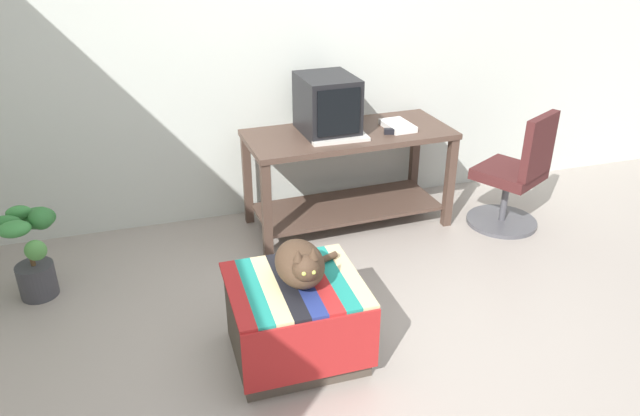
{
  "coord_description": "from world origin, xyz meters",
  "views": [
    {
      "loc": [
        -0.99,
        -2.2,
        2.15
      ],
      "look_at": [
        -0.04,
        0.85,
        0.55
      ],
      "focal_mm": 33.77,
      "sensor_mm": 36.0,
      "label": 1
    }
  ],
  "objects_px": {
    "stapler": "(392,131)",
    "keyboard": "(339,139)",
    "office_chair": "(515,179)",
    "desk": "(348,162)",
    "ottoman_with_blanket": "(296,319)",
    "cat": "(301,264)",
    "potted_plant": "(32,248)",
    "book": "(398,126)",
    "tv_monitor": "(327,105)"
  },
  "relations": [
    {
      "from": "tv_monitor",
      "to": "ottoman_with_blanket",
      "type": "bearing_deg",
      "value": -116.31
    },
    {
      "from": "keyboard",
      "to": "stapler",
      "type": "distance_m",
      "value": 0.39
    },
    {
      "from": "keyboard",
      "to": "ottoman_with_blanket",
      "type": "distance_m",
      "value": 1.44
    },
    {
      "from": "ottoman_with_blanket",
      "to": "desk",
      "type": "bearing_deg",
      "value": 60.32
    },
    {
      "from": "book",
      "to": "keyboard",
      "type": "bearing_deg",
      "value": -170.53
    },
    {
      "from": "keyboard",
      "to": "office_chair",
      "type": "height_order",
      "value": "office_chair"
    },
    {
      "from": "desk",
      "to": "cat",
      "type": "xyz_separation_m",
      "value": [
        -0.73,
        -1.33,
        0.06
      ]
    },
    {
      "from": "potted_plant",
      "to": "office_chair",
      "type": "xyz_separation_m",
      "value": [
        3.27,
        -0.08,
        0.06
      ]
    },
    {
      "from": "desk",
      "to": "office_chair",
      "type": "relative_size",
      "value": 1.67
    },
    {
      "from": "office_chair",
      "to": "stapler",
      "type": "relative_size",
      "value": 8.09
    },
    {
      "from": "office_chair",
      "to": "keyboard",
      "type": "bearing_deg",
      "value": -39.99
    },
    {
      "from": "keyboard",
      "to": "stapler",
      "type": "xyz_separation_m",
      "value": [
        0.39,
        0.01,
        0.01
      ]
    },
    {
      "from": "stapler",
      "to": "ottoman_with_blanket",
      "type": "bearing_deg",
      "value": 157.25
    },
    {
      "from": "potted_plant",
      "to": "ottoman_with_blanket",
      "type": "bearing_deg",
      "value": -36.74
    },
    {
      "from": "office_chair",
      "to": "book",
      "type": "bearing_deg",
      "value": -53.77
    },
    {
      "from": "potted_plant",
      "to": "stapler",
      "type": "bearing_deg",
      "value": 4.43
    },
    {
      "from": "desk",
      "to": "cat",
      "type": "relative_size",
      "value": 3.74
    },
    {
      "from": "book",
      "to": "stapler",
      "type": "distance_m",
      "value": 0.13
    },
    {
      "from": "cat",
      "to": "office_chair",
      "type": "height_order",
      "value": "office_chair"
    },
    {
      "from": "keyboard",
      "to": "office_chair",
      "type": "distance_m",
      "value": 1.34
    },
    {
      "from": "potted_plant",
      "to": "stapler",
      "type": "height_order",
      "value": "stapler"
    },
    {
      "from": "stapler",
      "to": "keyboard",
      "type": "bearing_deg",
      "value": 109.85
    },
    {
      "from": "book",
      "to": "office_chair",
      "type": "distance_m",
      "value": 0.94
    },
    {
      "from": "keyboard",
      "to": "ottoman_with_blanket",
      "type": "xyz_separation_m",
      "value": [
        -0.64,
        -1.19,
        -0.51
      ]
    },
    {
      "from": "tv_monitor",
      "to": "book",
      "type": "xyz_separation_m",
      "value": [
        0.51,
        -0.08,
        -0.17
      ]
    },
    {
      "from": "cat",
      "to": "stapler",
      "type": "xyz_separation_m",
      "value": [
        1.0,
        1.19,
        0.19
      ]
    },
    {
      "from": "desk",
      "to": "potted_plant",
      "type": "relative_size",
      "value": 2.56
    },
    {
      "from": "desk",
      "to": "book",
      "type": "distance_m",
      "value": 0.44
    },
    {
      "from": "cat",
      "to": "office_chair",
      "type": "distance_m",
      "value": 2.1
    },
    {
      "from": "tv_monitor",
      "to": "office_chair",
      "type": "relative_size",
      "value": 0.53
    },
    {
      "from": "office_chair",
      "to": "desk",
      "type": "bearing_deg",
      "value": -47.96
    },
    {
      "from": "desk",
      "to": "tv_monitor",
      "type": "bearing_deg",
      "value": 161.2
    },
    {
      "from": "tv_monitor",
      "to": "stapler",
      "type": "distance_m",
      "value": 0.49
    },
    {
      "from": "keyboard",
      "to": "book",
      "type": "xyz_separation_m",
      "value": [
        0.48,
        0.11,
        0.01
      ]
    },
    {
      "from": "tv_monitor",
      "to": "potted_plant",
      "type": "bearing_deg",
      "value": -172.01
    },
    {
      "from": "keyboard",
      "to": "cat",
      "type": "bearing_deg",
      "value": -116.34
    },
    {
      "from": "tv_monitor",
      "to": "book",
      "type": "bearing_deg",
      "value": -10.95
    },
    {
      "from": "desk",
      "to": "stapler",
      "type": "height_order",
      "value": "stapler"
    },
    {
      "from": "book",
      "to": "cat",
      "type": "height_order",
      "value": "book"
    },
    {
      "from": "keyboard",
      "to": "ottoman_with_blanket",
      "type": "relative_size",
      "value": 0.59
    },
    {
      "from": "keyboard",
      "to": "book",
      "type": "relative_size",
      "value": 1.46
    },
    {
      "from": "keyboard",
      "to": "ottoman_with_blanket",
      "type": "bearing_deg",
      "value": -117.45
    },
    {
      "from": "book",
      "to": "tv_monitor",
      "type": "bearing_deg",
      "value": 167.54
    },
    {
      "from": "keyboard",
      "to": "tv_monitor",
      "type": "bearing_deg",
      "value": 98.65
    },
    {
      "from": "book",
      "to": "ottoman_with_blanket",
      "type": "relative_size",
      "value": 0.4
    },
    {
      "from": "tv_monitor",
      "to": "ottoman_with_blanket",
      "type": "height_order",
      "value": "tv_monitor"
    },
    {
      "from": "desk",
      "to": "book",
      "type": "height_order",
      "value": "book"
    },
    {
      "from": "cat",
      "to": "potted_plant",
      "type": "distance_m",
      "value": 1.74
    },
    {
      "from": "ottoman_with_blanket",
      "to": "cat",
      "type": "bearing_deg",
      "value": 9.71
    },
    {
      "from": "potted_plant",
      "to": "book",
      "type": "bearing_deg",
      "value": 6.59
    }
  ]
}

